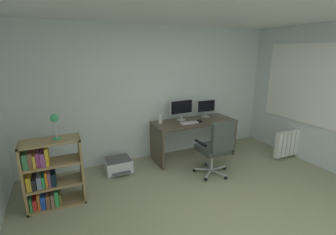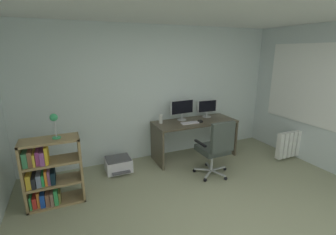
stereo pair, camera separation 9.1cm
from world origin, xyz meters
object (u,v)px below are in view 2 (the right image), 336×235
object	(u,v)px
computer_mouse	(200,121)
desk_lamp	(54,121)
monitor_main	(182,108)
keyboard	(190,123)
desk	(195,130)
bookshelf	(48,175)
desktop_speaker	(161,119)
printer	(118,164)
monitor_secondary	(207,107)
radiator	(295,143)
office_chair	(216,146)

from	to	relation	value
computer_mouse	desk_lamp	distance (m)	2.62
monitor_main	keyboard	bearing A→B (deg)	-82.47
desk	bookshelf	distance (m)	2.71
desktop_speaker	printer	xyz separation A→B (m)	(-0.88, -0.11, -0.72)
monitor_main	monitor_secondary	world-z (taller)	monitor_main
desk	bookshelf	size ratio (longest dim) A/B	1.72
radiator	bookshelf	bearing A→B (deg)	176.12
monitor_main	computer_mouse	bearing A→B (deg)	-45.95
monitor_secondary	office_chair	bearing A→B (deg)	-114.04
radiator	desk_lamp	bearing A→B (deg)	175.98
keyboard	bookshelf	world-z (taller)	bookshelf
desk	desktop_speaker	bearing A→B (deg)	169.49
computer_mouse	desk_lamp	xyz separation A→B (m)	(-2.54, -0.47, 0.43)
computer_mouse	radiator	bearing A→B (deg)	-16.80
keyboard	radiator	bearing A→B (deg)	-18.63
desktop_speaker	radiator	world-z (taller)	desktop_speaker
monitor_main	printer	xyz separation A→B (m)	(-1.36, -0.16, -0.89)
monitor_secondary	bookshelf	distance (m)	3.16
monitor_secondary	desk_lamp	world-z (taller)	desk_lamp
monitor_secondary	desktop_speaker	size ratio (longest dim) A/B	2.52
monitor_main	monitor_secondary	distance (m)	0.58
desktop_speaker	keyboard	bearing A→B (deg)	-23.35
office_chair	bookshelf	world-z (taller)	office_chair
keyboard	bookshelf	distance (m)	2.55
computer_mouse	monitor_main	bearing A→B (deg)	141.26
monitor_main	bookshelf	bearing A→B (deg)	-163.04
office_chair	bookshelf	xyz separation A→B (m)	(-2.57, 0.29, -0.11)
keyboard	desk_lamp	bearing A→B (deg)	-165.40
desk	printer	world-z (taller)	desk
desk	keyboard	distance (m)	0.28
computer_mouse	bookshelf	world-z (taller)	bookshelf
monitor_secondary	office_chair	size ratio (longest dim) A/B	0.42
monitor_secondary	keyboard	size ratio (longest dim) A/B	1.26
keyboard	desktop_speaker	world-z (taller)	desktop_speaker
desk_lamp	desktop_speaker	bearing A→B (deg)	21.20
desk	monitor_secondary	world-z (taller)	monitor_secondary
desktop_speaker	computer_mouse	bearing A→B (deg)	-16.98
monitor_secondary	keyboard	world-z (taller)	monitor_secondary
keyboard	computer_mouse	size ratio (longest dim) A/B	3.40
monitor_main	bookshelf	xyz separation A→B (m)	(-2.44, -0.75, -0.56)
desktop_speaker	bookshelf	distance (m)	2.12
desk_lamp	printer	size ratio (longest dim) A/B	0.73
desktop_speaker	office_chair	world-z (taller)	office_chair
bookshelf	printer	xyz separation A→B (m)	(1.09, 0.59, -0.33)
keyboard	bookshelf	xyz separation A→B (m)	(-2.48, -0.48, -0.32)
desk_lamp	desk	bearing A→B (deg)	13.00
desk	radiator	world-z (taller)	desk
bookshelf	desktop_speaker	bearing A→B (deg)	19.54
keyboard	desktop_speaker	distance (m)	0.56
desk	bookshelf	xyz separation A→B (m)	(-2.64, -0.57, -0.12)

